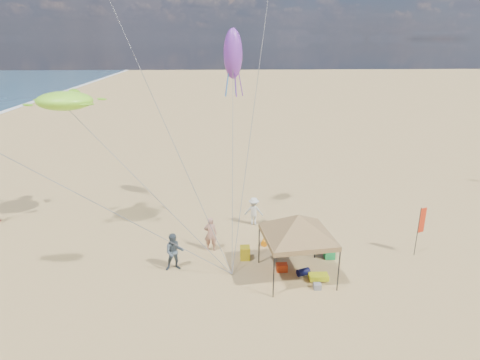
{
  "coord_description": "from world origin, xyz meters",
  "views": [
    {
      "loc": [
        -0.91,
        -16.72,
        10.82
      ],
      "look_at": [
        0.0,
        3.0,
        4.0
      ],
      "focal_mm": 30.63,
      "sensor_mm": 36.0,
      "label": 1
    }
  ],
  "objects": [
    {
      "name": "person_near_b",
      "position": [
        -3.3,
        1.15,
        0.96
      ],
      "size": [
        1.04,
        0.86,
        1.93
      ],
      "primitive_type": "imported",
      "rotation": [
        0.0,
        0.0,
        0.15
      ],
      "color": "#3C4953",
      "rests_on": "ground"
    },
    {
      "name": "canopy_tent",
      "position": [
        2.56,
        0.29,
        3.1
      ],
      "size": [
        5.99,
        5.99,
        3.72
      ],
      "color": "black",
      "rests_on": "ground"
    },
    {
      "name": "ground",
      "position": [
        0.0,
        0.0,
        0.0
      ],
      "size": [
        280.0,
        280.0,
        0.0
      ],
      "primitive_type": "plane",
      "color": "tan",
      "rests_on": "ground"
    },
    {
      "name": "crate_grey",
      "position": [
        3.35,
        -0.85,
        0.14
      ],
      "size": [
        0.34,
        0.3,
        0.28
      ],
      "primitive_type": "cube",
      "color": "slate",
      "rests_on": "ground"
    },
    {
      "name": "beach_cart",
      "position": [
        3.57,
        -0.17,
        0.2
      ],
      "size": [
        0.9,
        0.5,
        0.24
      ],
      "primitive_type": "cube",
      "color": "#D9E819",
      "rests_on": "ground"
    },
    {
      "name": "person_near_a",
      "position": [
        -1.58,
        3.05,
        0.95
      ],
      "size": [
        0.73,
        0.51,
        1.9
      ],
      "primitive_type": "imported",
      "rotation": [
        0.0,
        0.0,
        3.06
      ],
      "color": "tan",
      "rests_on": "ground"
    },
    {
      "name": "cooler_blue",
      "position": [
        4.79,
        2.81,
        0.19
      ],
      "size": [
        0.54,
        0.38,
        0.38
      ],
      "primitive_type": "cube",
      "color": "#16139B",
      "rests_on": "ground"
    },
    {
      "name": "feather_flag",
      "position": [
        9.31,
        2.03,
        1.83
      ],
      "size": [
        0.4,
        0.17,
        2.72
      ],
      "color": "black",
      "rests_on": "ground"
    },
    {
      "name": "turtle_kite",
      "position": [
        -9.34,
        5.89,
        7.66
      ],
      "size": [
        3.59,
        3.19,
        1.0
      ],
      "primitive_type": "ellipsoid",
      "rotation": [
        0.0,
        0.0,
        0.3
      ],
      "color": "#94FB2C",
      "rests_on": "ground"
    },
    {
      "name": "squid_kite",
      "position": [
        -0.18,
        7.8,
        10.01
      ],
      "size": [
        1.33,
        1.33,
        2.81
      ],
      "primitive_type": "ellipsoid",
      "rotation": [
        0.0,
        0.0,
        -0.27
      ],
      "color": "purple",
      "rests_on": "ground"
    },
    {
      "name": "bag_orange",
      "position": [
        1.42,
        3.51,
        0.18
      ],
      "size": [
        0.54,
        0.69,
        0.36
      ],
      "primitive_type": "cylinder",
      "rotation": [
        0.0,
        1.57,
        1.22
      ],
      "color": "orange",
      "rests_on": "ground"
    },
    {
      "name": "cooler_red",
      "position": [
        1.96,
        0.75,
        0.19
      ],
      "size": [
        0.54,
        0.38,
        0.38
      ],
      "primitive_type": "cube",
      "color": "red",
      "rests_on": "ground"
    },
    {
      "name": "chair_yellow",
      "position": [
        0.21,
        2.0,
        0.35
      ],
      "size": [
        0.5,
        0.5,
        0.7
      ],
      "primitive_type": "cube",
      "color": "gold",
      "rests_on": "ground"
    },
    {
      "name": "bag_navy",
      "position": [
        2.94,
        0.31,
        0.18
      ],
      "size": [
        0.69,
        0.54,
        0.36
      ],
      "primitive_type": "cylinder",
      "rotation": [
        0.0,
        1.57,
        0.35
      ],
      "color": "#0B0E33",
      "rests_on": "ground"
    },
    {
      "name": "chair_green",
      "position": [
        4.61,
        1.92,
        0.35
      ],
      "size": [
        0.5,
        0.5,
        0.7
      ],
      "primitive_type": "cube",
      "color": "green",
      "rests_on": "ground"
    },
    {
      "name": "person_near_c",
      "position": [
        0.99,
        6.17,
        0.88
      ],
      "size": [
        1.23,
        0.83,
        1.76
      ],
      "primitive_type": "imported",
      "rotation": [
        0.0,
        0.0,
        2.98
      ],
      "color": "silver",
      "rests_on": "ground"
    }
  ]
}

